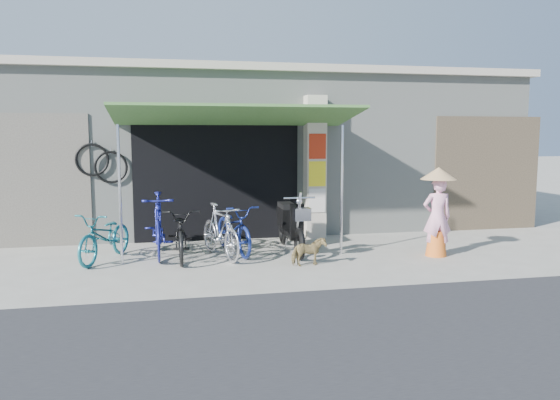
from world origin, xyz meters
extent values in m
plane|color=#9F9B90|center=(0.00, 0.00, 0.00)|extent=(80.00, 80.00, 0.00)
cube|color=#303033|center=(0.00, -4.50, 0.01)|extent=(80.00, 6.00, 0.01)
cube|color=#A6ABA3|center=(0.00, 5.10, 1.75)|extent=(12.00, 5.00, 3.50)
cube|color=beige|center=(0.00, 5.10, 3.58)|extent=(12.30, 5.30, 0.16)
cube|color=black|center=(-1.20, 2.58, 1.25)|extent=(3.40, 0.06, 2.50)
cube|color=black|center=(-1.20, 2.59, 0.55)|extent=(3.06, 0.04, 1.10)
torus|color=black|center=(-3.30, 2.54, 1.55)|extent=(0.65, 0.05, 0.65)
cylinder|color=silver|center=(-3.30, 2.56, 1.87)|extent=(0.02, 0.02, 0.12)
torus|color=black|center=(-3.65, 2.54, 1.70)|extent=(0.65, 0.05, 0.65)
cylinder|color=silver|center=(-3.65, 2.56, 2.02)|extent=(0.02, 0.02, 0.12)
cube|color=beige|center=(0.85, 2.45, 1.50)|extent=(0.42, 0.42, 3.00)
cube|color=red|center=(0.85, 2.23, 1.95)|extent=(0.36, 0.02, 0.52)
cube|color=yellow|center=(0.85, 2.23, 1.38)|extent=(0.36, 0.02, 0.52)
cube|color=silver|center=(0.85, 2.23, 0.82)|extent=(0.36, 0.02, 0.50)
cube|color=#3C6B30|center=(-0.90, 1.65, 2.55)|extent=(4.60, 1.88, 0.35)
cylinder|color=silver|center=(-3.00, 0.75, 1.18)|extent=(0.05, 0.05, 2.36)
cylinder|color=silver|center=(0.90, 0.75, 1.18)|extent=(0.05, 0.05, 2.36)
cube|color=brown|center=(5.00, 2.59, 1.30)|extent=(2.60, 0.06, 2.60)
cube|color=#6B665B|center=(-5.00, 2.59, 1.30)|extent=(2.60, 0.06, 2.60)
imported|color=#1A6D78|center=(-3.29, 1.05, 0.44)|extent=(1.19, 1.75, 0.87)
imported|color=navy|center=(-2.39, 1.26, 0.57)|extent=(0.55, 1.91, 1.14)
imported|color=black|center=(-2.00, 0.93, 0.46)|extent=(0.62, 1.77, 0.93)
imported|color=silver|center=(-1.31, 0.89, 0.48)|extent=(0.91, 1.67, 0.97)
imported|color=navy|center=(-1.02, 1.26, 0.46)|extent=(0.98, 1.84, 0.92)
imported|color=tan|center=(0.07, -0.03, 0.24)|extent=(0.60, 0.33, 0.48)
torus|color=black|center=(0.02, 0.40, 0.29)|extent=(0.10, 0.57, 0.57)
torus|color=black|center=(0.04, 1.80, 0.29)|extent=(0.10, 0.57, 0.57)
cube|color=black|center=(0.03, 1.10, 0.37)|extent=(0.24, 1.02, 0.11)
cube|color=black|center=(0.03, 1.48, 0.60)|extent=(0.28, 0.59, 0.37)
cube|color=black|center=(0.03, 1.48, 0.83)|extent=(0.26, 0.59, 0.10)
cube|color=black|center=(0.03, 0.62, 0.67)|extent=(0.24, 0.11, 0.60)
cylinder|color=silver|center=(0.03, 0.43, 1.10)|extent=(0.56, 0.04, 0.03)
cube|color=silver|center=(0.02, 0.24, 0.84)|extent=(0.28, 0.22, 0.22)
imported|color=#F9A7C9|center=(2.54, 0.24, 0.72)|extent=(0.55, 0.39, 1.43)
cone|color=orange|center=(2.54, 0.24, 0.23)|extent=(0.38, 0.38, 0.46)
cone|color=tan|center=(2.54, 0.24, 1.50)|extent=(0.64, 0.64, 0.22)
camera|label=1|loc=(-2.22, -8.70, 2.19)|focal=35.00mm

